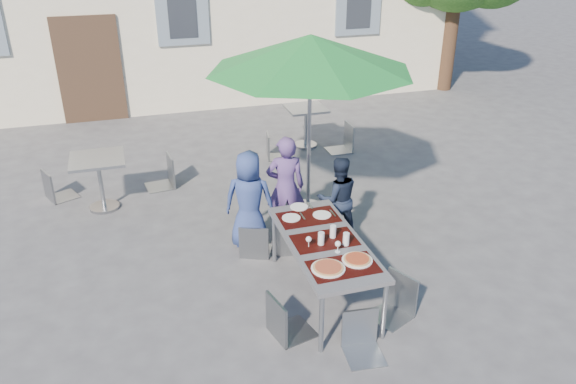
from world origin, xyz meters
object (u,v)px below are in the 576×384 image
object	(u,v)px
chair_5	(364,312)
cafe_table_1	(306,119)
pizza_near_left	(328,268)
chair_2	(329,216)
dining_table	(324,244)
chair_0	(254,222)
child_2	(338,198)
chair_4	(399,274)
patio_umbrella	(311,54)
child_1	(286,187)
child_0	(249,200)
chair_3	(285,293)
bg_chair_r_0	(163,153)
pizza_near_right	(357,259)
cafe_table_0	(99,172)
bg_chair_l_0	(51,168)
bg_chair_r_1	(345,121)
bg_chair_l_1	(273,131)
chair_1	(287,220)

from	to	relation	value
chair_5	cafe_table_1	xyz separation A→B (m)	(1.27, 5.57, 0.05)
pizza_near_left	chair_2	world-z (taller)	chair_2
dining_table	chair_0	size ratio (longest dim) A/B	2.15
child_2	chair_4	world-z (taller)	child_2
patio_umbrella	chair_2	bearing A→B (deg)	-93.94
child_1	chair_0	world-z (taller)	child_1
child_0	chair_4	size ratio (longest dim) A/B	1.48
child_1	chair_2	distance (m)	0.73
child_1	chair_3	bearing A→B (deg)	82.65
child_1	chair_5	xyz separation A→B (m)	(0.06, -2.48, -0.23)
chair_0	bg_chair_r_0	xyz separation A→B (m)	(-0.89, 2.47, 0.08)
child_1	dining_table	bearing A→B (deg)	99.54
child_0	chair_3	size ratio (longest dim) A/B	1.45
chair_3	chair_2	bearing A→B (deg)	54.87
pizza_near_right	chair_2	bearing A→B (deg)	80.61
cafe_table_0	chair_5	bearing A→B (deg)	-58.38
dining_table	chair_0	distance (m)	1.22
child_0	bg_chair_r_0	world-z (taller)	child_0
cafe_table_0	bg_chair_r_0	xyz separation A→B (m)	(0.97, 0.53, -0.02)
chair_4	cafe_table_0	size ratio (longest dim) A/B	1.09
chair_4	bg_chair_l_0	xyz separation A→B (m)	(-3.77, 4.10, 0.01)
child_1	chair_4	distance (m)	2.15
pizza_near_right	cafe_table_1	distance (m)	5.21
child_2	chair_3	world-z (taller)	child_2
child_2	bg_chair_r_1	xyz separation A→B (m)	(1.30, 2.94, -0.02)
cafe_table_0	cafe_table_1	xyz separation A→B (m)	(3.73, 1.57, -0.06)
pizza_near_left	bg_chair_r_1	world-z (taller)	bg_chair_r_1
child_0	bg_chair_r_1	distance (m)	3.75
dining_table	chair_0	bearing A→B (deg)	116.43
pizza_near_right	chair_0	xyz separation A→B (m)	(-0.72, 1.57, -0.27)
bg_chair_r_0	chair_3	bearing A→B (deg)	-78.75
dining_table	pizza_near_right	distance (m)	0.53
child_0	patio_umbrella	size ratio (longest dim) A/B	0.48
chair_0	cafe_table_0	size ratio (longest dim) A/B	1.04
child_1	bg_chair_r_1	xyz separation A→B (m)	(1.94, 2.66, -0.14)
chair_0	bg_chair_r_0	size ratio (longest dim) A/B	0.88
patio_umbrella	bg_chair_r_0	size ratio (longest dim) A/B	2.87
patio_umbrella	bg_chair_l_0	world-z (taller)	patio_umbrella
patio_umbrella	bg_chair_r_1	xyz separation A→B (m)	(1.45, 2.19, -1.78)
bg_chair_l_0	patio_umbrella	bearing A→B (deg)	-23.78
dining_table	bg_chair_l_1	bearing A→B (deg)	82.22
bg_chair_r_0	bg_chair_l_0	bearing A→B (deg)	179.68
cafe_table_1	chair_5	bearing A→B (deg)	-102.81
chair_4	patio_umbrella	world-z (taller)	patio_umbrella
bg_chair_r_0	child_2	bearing A→B (deg)	-48.34
dining_table	chair_4	size ratio (longest dim) A/B	2.05
child_0	bg_chair_l_0	distance (m)	3.40
dining_table	patio_umbrella	size ratio (longest dim) A/B	0.66
chair_1	cafe_table_0	bearing A→B (deg)	138.77
cafe_table_0	bg_chair_r_1	size ratio (longest dim) A/B	0.85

